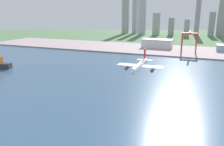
% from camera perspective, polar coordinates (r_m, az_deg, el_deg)
% --- Properties ---
extents(ground_plane, '(2400.00, 2400.00, 0.00)m').
position_cam_1_polar(ground_plane, '(305.84, 7.75, 0.13)').
color(ground_plane, '#51754B').
extents(water_bay, '(840.00, 360.00, 0.15)m').
position_cam_1_polar(water_bay, '(250.36, 4.37, -3.18)').
color(water_bay, '#385675').
rests_on(water_bay, ground).
extents(industrial_pier, '(840.00, 140.00, 2.50)m').
position_cam_1_polar(industrial_pier, '(488.38, 13.26, 5.69)').
color(industrial_pier, '#AA9497').
rests_on(industrial_pier, ground).
extents(airplane_landing, '(32.31, 39.52, 13.10)m').
position_cam_1_polar(airplane_landing, '(156.47, 6.87, 1.79)').
color(airplane_landing, white).
extents(port_crane_red, '(28.31, 43.86, 40.55)m').
position_cam_1_polar(port_crane_red, '(452.73, 18.95, 8.50)').
color(port_crane_red, red).
rests_on(port_crane_red, industrial_pier).
extents(warehouse_main, '(65.43, 35.01, 17.94)m').
position_cam_1_polar(warehouse_main, '(511.42, 11.33, 7.38)').
color(warehouse_main, white).
rests_on(warehouse_main, industrial_pier).
extents(distant_skyline, '(397.17, 73.74, 154.66)m').
position_cam_1_polar(distant_skyline, '(818.52, 15.45, 13.09)').
color(distant_skyline, '#A0A0A0').
rests_on(distant_skyline, ground).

